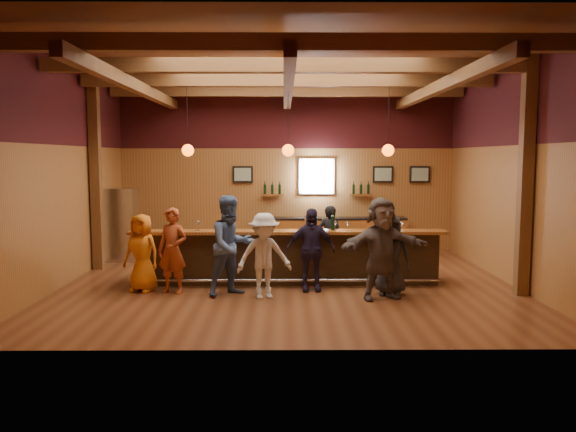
{
  "coord_description": "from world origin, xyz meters",
  "views": [
    {
      "loc": [
        -0.08,
        -11.26,
        2.57
      ],
      "look_at": [
        0.0,
        0.3,
        1.35
      ],
      "focal_mm": 35.0,
      "sensor_mm": 36.0,
      "label": 1
    }
  ],
  "objects_px": {
    "customer_redvest": "(173,251)",
    "customer_denim": "(231,246)",
    "bar_counter": "(289,257)",
    "back_bar_cabinet": "(332,235)",
    "customer_white": "(264,256)",
    "ice_bucket": "(310,224)",
    "bottle_a": "(315,223)",
    "customer_orange": "(142,253)",
    "customer_navy": "(311,250)",
    "bartender": "(330,239)",
    "stainless_fridge": "(123,224)",
    "customer_dark": "(391,255)",
    "customer_brown": "(381,248)"
  },
  "relations": [
    {
      "from": "customer_redvest",
      "to": "customer_denim",
      "type": "bearing_deg",
      "value": 9.58
    },
    {
      "from": "bar_counter",
      "to": "back_bar_cabinet",
      "type": "xyz_separation_m",
      "value": [
        1.18,
        3.57,
        -0.05
      ]
    },
    {
      "from": "customer_white",
      "to": "ice_bucket",
      "type": "bearing_deg",
      "value": 35.19
    },
    {
      "from": "back_bar_cabinet",
      "to": "bottle_a",
      "type": "relative_size",
      "value": 11.59
    },
    {
      "from": "bar_counter",
      "to": "customer_white",
      "type": "xyz_separation_m",
      "value": [
        -0.46,
        -1.36,
        0.26
      ]
    },
    {
      "from": "ice_bucket",
      "to": "customer_orange",
      "type": "bearing_deg",
      "value": -170.59
    },
    {
      "from": "customer_navy",
      "to": "bartender",
      "type": "relative_size",
      "value": 1.06
    },
    {
      "from": "ice_bucket",
      "to": "bottle_a",
      "type": "height_order",
      "value": "bottle_a"
    },
    {
      "from": "bartender",
      "to": "ice_bucket",
      "type": "distance_m",
      "value": 1.31
    },
    {
      "from": "customer_orange",
      "to": "customer_navy",
      "type": "relative_size",
      "value": 0.93
    },
    {
      "from": "stainless_fridge",
      "to": "customer_orange",
      "type": "relative_size",
      "value": 1.21
    },
    {
      "from": "customer_denim",
      "to": "customer_dark",
      "type": "distance_m",
      "value": 2.97
    },
    {
      "from": "customer_brown",
      "to": "bottle_a",
      "type": "bearing_deg",
      "value": 115.41
    },
    {
      "from": "customer_denim",
      "to": "customer_navy",
      "type": "distance_m",
      "value": 1.53
    },
    {
      "from": "customer_white",
      "to": "customer_navy",
      "type": "bearing_deg",
      "value": 17.21
    },
    {
      "from": "back_bar_cabinet",
      "to": "customer_dark",
      "type": "relative_size",
      "value": 2.67
    },
    {
      "from": "customer_dark",
      "to": "ice_bucket",
      "type": "distance_m",
      "value": 1.76
    },
    {
      "from": "stainless_fridge",
      "to": "bartender",
      "type": "xyz_separation_m",
      "value": [
        5.03,
        -1.61,
        -0.14
      ]
    },
    {
      "from": "customer_orange",
      "to": "customer_white",
      "type": "distance_m",
      "value": 2.42
    },
    {
      "from": "back_bar_cabinet",
      "to": "bottle_a",
      "type": "height_order",
      "value": "bottle_a"
    },
    {
      "from": "stainless_fridge",
      "to": "back_bar_cabinet",
      "type": "bearing_deg",
      "value": 11.93
    },
    {
      "from": "customer_denim",
      "to": "ice_bucket",
      "type": "relative_size",
      "value": 7.78
    },
    {
      "from": "ice_bucket",
      "to": "customer_redvest",
      "type": "bearing_deg",
      "value": -165.68
    },
    {
      "from": "customer_brown",
      "to": "bottle_a",
      "type": "relative_size",
      "value": 5.37
    },
    {
      "from": "back_bar_cabinet",
      "to": "bottle_a",
      "type": "bearing_deg",
      "value": -99.72
    },
    {
      "from": "stainless_fridge",
      "to": "customer_denim",
      "type": "bearing_deg",
      "value": -49.62
    },
    {
      "from": "customer_denim",
      "to": "customer_dark",
      "type": "height_order",
      "value": "customer_denim"
    },
    {
      "from": "customer_orange",
      "to": "customer_dark",
      "type": "relative_size",
      "value": 1.0
    },
    {
      "from": "stainless_fridge",
      "to": "customer_navy",
      "type": "height_order",
      "value": "stainless_fridge"
    },
    {
      "from": "customer_denim",
      "to": "bottle_a",
      "type": "height_order",
      "value": "customer_denim"
    },
    {
      "from": "customer_navy",
      "to": "bottle_a",
      "type": "relative_size",
      "value": 4.64
    },
    {
      "from": "customer_navy",
      "to": "customer_brown",
      "type": "distance_m",
      "value": 1.41
    },
    {
      "from": "customer_orange",
      "to": "bar_counter",
      "type": "bearing_deg",
      "value": 35.02
    },
    {
      "from": "customer_white",
      "to": "customer_dark",
      "type": "bearing_deg",
      "value": -9.85
    },
    {
      "from": "back_bar_cabinet",
      "to": "bottle_a",
      "type": "xyz_separation_m",
      "value": [
        -0.65,
        -3.81,
        0.77
      ]
    },
    {
      "from": "customer_denim",
      "to": "customer_navy",
      "type": "bearing_deg",
      "value": -22.55
    },
    {
      "from": "customer_orange",
      "to": "customer_navy",
      "type": "bearing_deg",
      "value": 19.14
    },
    {
      "from": "back_bar_cabinet",
      "to": "ice_bucket",
      "type": "xyz_separation_m",
      "value": [
        -0.76,
        -3.85,
        0.75
      ]
    },
    {
      "from": "stainless_fridge",
      "to": "customer_redvest",
      "type": "bearing_deg",
      "value": -60.66
    },
    {
      "from": "bottle_a",
      "to": "customer_dark",
      "type": "bearing_deg",
      "value": -33.29
    },
    {
      "from": "customer_brown",
      "to": "bar_counter",
      "type": "bearing_deg",
      "value": 121.24
    },
    {
      "from": "customer_white",
      "to": "bartender",
      "type": "bearing_deg",
      "value": 42.42
    },
    {
      "from": "customer_white",
      "to": "customer_brown",
      "type": "relative_size",
      "value": 0.84
    },
    {
      "from": "stainless_fridge",
      "to": "customer_redvest",
      "type": "xyz_separation_m",
      "value": [
        1.91,
        -3.4,
        -0.09
      ]
    },
    {
      "from": "customer_orange",
      "to": "customer_brown",
      "type": "distance_m",
      "value": 4.52
    },
    {
      "from": "back_bar_cabinet",
      "to": "customer_redvest",
      "type": "relative_size",
      "value": 2.46
    },
    {
      "from": "back_bar_cabinet",
      "to": "customer_denim",
      "type": "xyz_separation_m",
      "value": [
        -2.26,
        -4.69,
        0.46
      ]
    },
    {
      "from": "customer_brown",
      "to": "ice_bucket",
      "type": "bearing_deg",
      "value": 119.25
    },
    {
      "from": "back_bar_cabinet",
      "to": "stainless_fridge",
      "type": "bearing_deg",
      "value": -168.07
    },
    {
      "from": "customer_denim",
      "to": "customer_white",
      "type": "xyz_separation_m",
      "value": [
        0.62,
        -0.24,
        -0.15
      ]
    }
  ]
}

